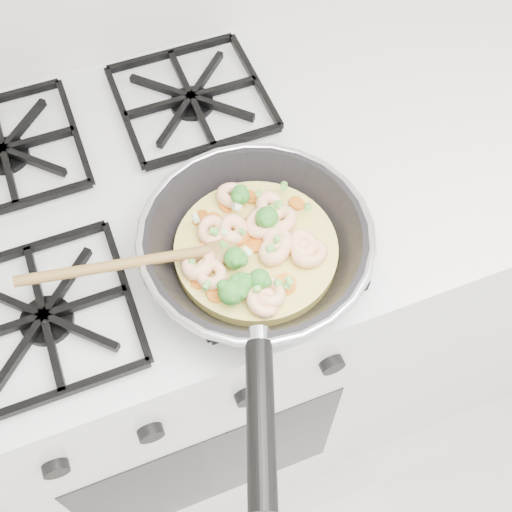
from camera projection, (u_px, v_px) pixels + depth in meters
name	position (u px, v px, depth m)	size (l,w,h in m)	color
stove	(164.00, 330.00, 1.34)	(0.60, 0.60, 0.92)	white
counter_right	(499.00, 215.00, 1.50)	(1.00, 0.60, 0.90)	white
skillet	(255.00, 249.00, 0.85)	(0.45, 0.48, 0.09)	black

